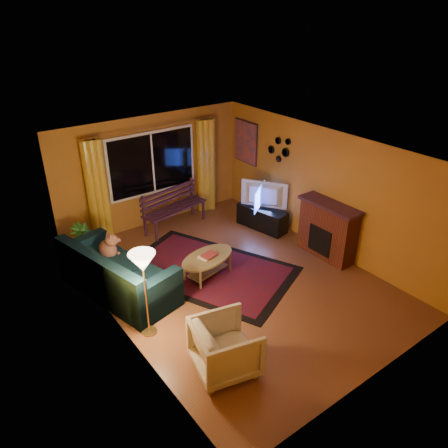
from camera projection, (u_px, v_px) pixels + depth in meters
floor at (234, 280)px, 8.15m from camera, size 4.50×6.00×0.02m
ceiling at (235, 150)px, 6.99m from camera, size 4.50×6.00×0.02m
wall_back at (152, 171)px, 9.72m from camera, size 4.50×0.02×2.50m
wall_left at (112, 262)px, 6.38m from camera, size 0.02×6.00×2.50m
wall_right at (323, 190)px, 8.76m from camera, size 0.02×6.00×2.50m
window at (153, 163)px, 9.58m from camera, size 2.00×0.02×1.30m
curtain_rod at (151, 128)px, 9.18m from camera, size 3.20×0.03×0.03m
curtain_left at (97, 192)px, 8.98m from camera, size 0.36×0.36×2.24m
curtain_right at (205, 166)px, 10.40m from camera, size 0.36×0.36×2.24m
bench at (175, 218)px, 9.91m from camera, size 1.65×0.78×0.48m
potted_plant at (82, 243)px, 8.55m from camera, size 0.60×0.60×0.81m
sofa at (118, 270)px, 7.61m from camera, size 1.46×2.41×0.91m
dog at (107, 245)px, 7.88m from camera, size 0.50×0.57×0.52m
armchair at (225, 345)px, 6.01m from camera, size 0.95×0.99×0.86m
floor_lamp at (146, 295)px, 6.54m from camera, size 0.29×0.29×1.45m
rug at (208, 270)px, 8.41m from camera, size 3.13×3.69×0.02m
coffee_table at (208, 266)px, 8.17m from camera, size 1.38×1.38×0.42m
tv_console at (262, 218)px, 9.88m from camera, size 0.63×1.24×0.49m
television at (263, 196)px, 9.63m from camera, size 0.71×0.94×0.60m
fireplace at (328, 231)px, 8.69m from camera, size 0.40×1.20×1.10m
mirror_cluster at (279, 148)px, 9.41m from camera, size 0.06×0.60×0.56m
painting at (246, 142)px, 10.31m from camera, size 0.04×0.76×0.96m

